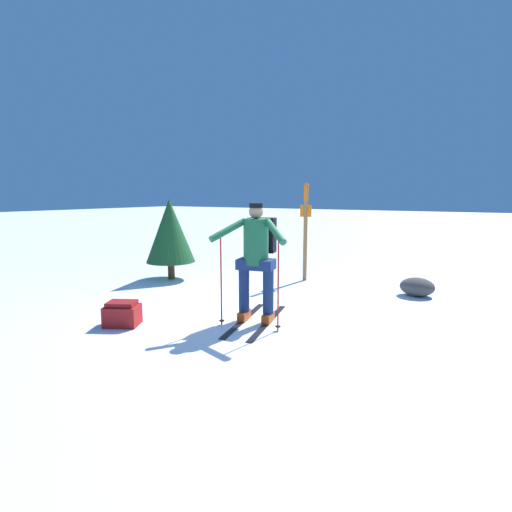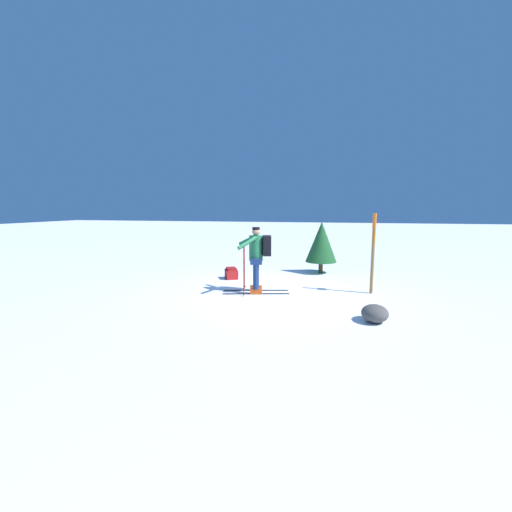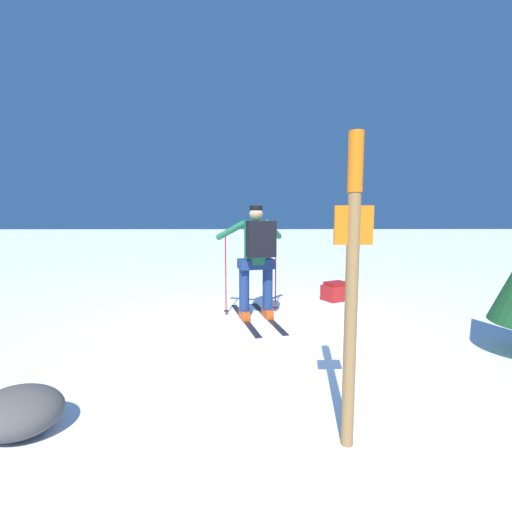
{
  "view_description": "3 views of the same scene",
  "coord_description": "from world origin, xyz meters",
  "px_view_note": "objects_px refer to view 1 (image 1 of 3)",
  "views": [
    {
      "loc": [
        -3.02,
        5.08,
        1.77
      ],
      "look_at": [
        -0.19,
        0.45,
        0.93
      ],
      "focal_mm": 28.0,
      "sensor_mm": 36.0,
      "label": 1
    },
    {
      "loc": [
        -8.45,
        -1.46,
        2.15
      ],
      "look_at": [
        -0.19,
        0.45,
        0.93
      ],
      "focal_mm": 24.0,
      "sensor_mm": 36.0,
      "label": 2
    },
    {
      "loc": [
        -0.28,
        -4.49,
        1.48
      ],
      "look_at": [
        -0.19,
        0.45,
        0.93
      ],
      "focal_mm": 24.0,
      "sensor_mm": 36.0,
      "label": 3
    }
  ],
  "objects_px": {
    "skier": "(257,253)",
    "dropped_backpack": "(122,314)",
    "pine_tree": "(170,231)",
    "rock_boulder": "(417,287)",
    "trail_marker": "(306,224)"
  },
  "relations": [
    {
      "from": "dropped_backpack",
      "to": "pine_tree",
      "type": "distance_m",
      "value": 3.14
    },
    {
      "from": "pine_tree",
      "to": "skier",
      "type": "bearing_deg",
      "value": 154.19
    },
    {
      "from": "trail_marker",
      "to": "pine_tree",
      "type": "relative_size",
      "value": 1.19
    },
    {
      "from": "trail_marker",
      "to": "pine_tree",
      "type": "height_order",
      "value": "trail_marker"
    },
    {
      "from": "dropped_backpack",
      "to": "trail_marker",
      "type": "height_order",
      "value": "trail_marker"
    },
    {
      "from": "skier",
      "to": "pine_tree",
      "type": "distance_m",
      "value": 3.33
    },
    {
      "from": "trail_marker",
      "to": "pine_tree",
      "type": "xyz_separation_m",
      "value": [
        2.45,
        1.35,
        -0.16
      ]
    },
    {
      "from": "skier",
      "to": "rock_boulder",
      "type": "height_order",
      "value": "skier"
    },
    {
      "from": "dropped_backpack",
      "to": "pine_tree",
      "type": "xyz_separation_m",
      "value": [
        1.54,
        -2.59,
        0.86
      ]
    },
    {
      "from": "skier",
      "to": "pine_tree",
      "type": "bearing_deg",
      "value": -25.81
    },
    {
      "from": "rock_boulder",
      "to": "trail_marker",
      "type": "bearing_deg",
      "value": -3.81
    },
    {
      "from": "trail_marker",
      "to": "skier",
      "type": "bearing_deg",
      "value": 100.92
    },
    {
      "from": "dropped_backpack",
      "to": "rock_boulder",
      "type": "relative_size",
      "value": 0.94
    },
    {
      "from": "skier",
      "to": "dropped_backpack",
      "type": "bearing_deg",
      "value": 38.24
    },
    {
      "from": "dropped_backpack",
      "to": "rock_boulder",
      "type": "bearing_deg",
      "value": -129.61
    }
  ]
}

